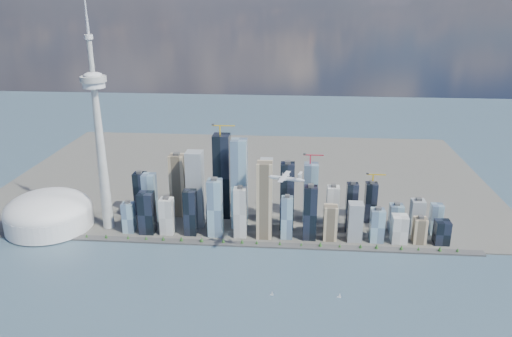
# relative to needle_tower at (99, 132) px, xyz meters

# --- Properties ---
(ground) EXTENTS (4000.00, 4000.00, 0.00)m
(ground) POSITION_rel_needle_tower_xyz_m (300.00, -310.00, -235.84)
(ground) COLOR #375160
(ground) RESTS_ON ground
(seawall) EXTENTS (1100.00, 22.00, 4.00)m
(seawall) POSITION_rel_needle_tower_xyz_m (300.00, -60.00, -233.84)
(seawall) COLOR #383838
(seawall) RESTS_ON ground
(land) EXTENTS (1400.00, 900.00, 3.00)m
(land) POSITION_rel_needle_tower_xyz_m (300.00, 390.00, -234.34)
(land) COLOR #4C4C47
(land) RESTS_ON ground
(shoreline_trees) EXTENTS (960.53, 7.20, 8.80)m
(shoreline_trees) POSITION_rel_needle_tower_xyz_m (300.00, -60.00, -227.06)
(shoreline_trees) COLOR #3F2D1E
(shoreline_trees) RESTS_ON seawall
(skyscraper_cluster) EXTENTS (736.00, 142.00, 236.34)m
(skyscraper_cluster) POSITION_rel_needle_tower_xyz_m (359.62, 26.82, -162.97)
(skyscraper_cluster) COLOR black
(skyscraper_cluster) RESTS_ON land
(needle_tower) EXTENTS (56.00, 56.00, 550.50)m
(needle_tower) POSITION_rel_needle_tower_xyz_m (0.00, 0.00, 0.00)
(needle_tower) COLOR gray
(needle_tower) RESTS_ON land
(dome_stadium) EXTENTS (200.00, 200.00, 86.00)m
(dome_stadium) POSITION_rel_needle_tower_xyz_m (-140.00, -10.00, -196.40)
(dome_stadium) COLOR silver
(dome_stadium) RESTS_ON land
(airplane) EXTENTS (71.81, 63.95, 17.65)m
(airplane) POSITION_rel_needle_tower_xyz_m (422.78, -149.21, -40.82)
(airplane) COLOR silver
(airplane) RESTS_ON ground
(sailboat_west) EXTENTS (6.84, 3.38, 9.51)m
(sailboat_west) POSITION_rel_needle_tower_xyz_m (402.93, -250.90, -232.79)
(sailboat_west) COLOR white
(sailboat_west) RESTS_ON ground
(sailboat_east) EXTENTS (7.82, 3.69, 10.85)m
(sailboat_east) POSITION_rel_needle_tower_xyz_m (526.97, -248.08, -232.36)
(sailboat_east) COLOR white
(sailboat_east) RESTS_ON ground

